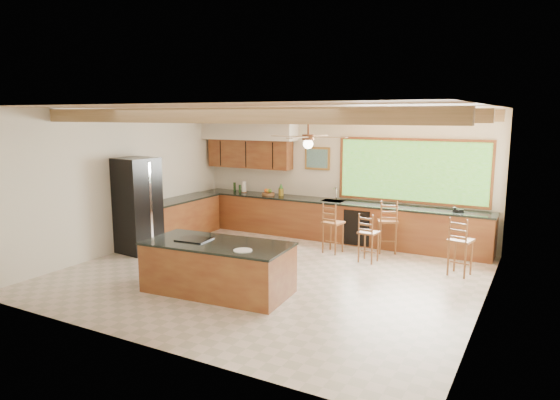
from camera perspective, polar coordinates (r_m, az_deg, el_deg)
The scene contains 9 objects.
ground at distance 9.22m, azimuth -1.10°, elevation -8.45°, with size 7.20×7.20×0.00m, color beige.
room_shell at distance 9.43m, azimuth -0.06°, elevation 5.70°, with size 7.27×6.54×3.02m.
counter_run at distance 11.62m, azimuth 1.56°, elevation -2.26°, with size 7.12×3.10×1.23m.
island at distance 8.27m, azimuth -7.12°, elevation -7.63°, with size 2.47×1.31×0.85m.
refrigerator at distance 10.88m, azimuth -16.02°, elevation -0.58°, with size 0.85×0.83×2.00m.
bar_stool_a at distance 10.45m, azimuth 5.97°, elevation -2.71°, with size 0.44×0.44×1.07m.
bar_stool_b at distance 9.90m, azimuth 10.01°, elevation -3.79°, with size 0.39×0.39×0.99m.
bar_stool_c at distance 10.64m, azimuth 12.08°, elevation -2.46°, with size 0.54×0.54×1.13m.
bar_stool_d at distance 9.50m, azimuth 19.92°, elevation -4.50°, with size 0.46×0.46×1.07m.
Camera 1 is at (4.36, -7.60, 2.87)m, focal length 32.00 mm.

